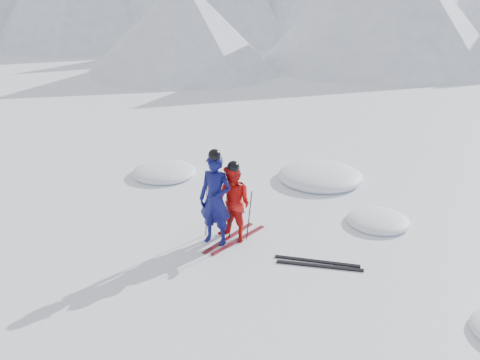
% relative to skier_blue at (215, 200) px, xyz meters
% --- Properties ---
extents(ground, '(160.00, 160.00, 0.00)m').
position_rel_skier_blue_xyz_m(ground, '(2.18, 0.49, -1.00)').
color(ground, white).
rests_on(ground, ground).
extents(skier_blue, '(0.73, 0.48, 1.99)m').
position_rel_skier_blue_xyz_m(skier_blue, '(0.00, 0.00, 0.00)').
color(skier_blue, '#0D0F52').
rests_on(skier_blue, ground).
extents(skier_red, '(0.95, 0.81, 1.70)m').
position_rel_skier_blue_xyz_m(skier_red, '(0.29, 0.26, -0.15)').
color(skier_red, red).
rests_on(skier_red, ground).
extents(pole_blue_left, '(0.13, 0.09, 1.32)m').
position_rel_skier_blue_xyz_m(pole_blue_left, '(-0.30, 0.15, -0.33)').
color(pole_blue_left, black).
rests_on(pole_blue_left, ground).
extents(pole_blue_right, '(0.13, 0.08, 1.32)m').
position_rel_skier_blue_xyz_m(pole_blue_right, '(0.25, 0.25, -0.33)').
color(pole_blue_right, black).
rests_on(pole_blue_right, ground).
extents(pole_red_left, '(0.11, 0.09, 1.13)m').
position_rel_skier_blue_xyz_m(pole_red_left, '(-0.01, 0.51, -0.43)').
color(pole_red_left, black).
rests_on(pole_red_left, ground).
extents(pole_red_right, '(0.11, 0.08, 1.13)m').
position_rel_skier_blue_xyz_m(pole_red_right, '(0.59, 0.41, -0.43)').
color(pole_red_right, black).
rests_on(pole_red_right, ground).
extents(ski_worn_left, '(0.42, 1.69, 0.03)m').
position_rel_skier_blue_xyz_m(ski_worn_left, '(0.17, 0.26, -0.98)').
color(ski_worn_left, black).
rests_on(ski_worn_left, ground).
extents(ski_worn_right, '(0.53, 1.66, 0.03)m').
position_rel_skier_blue_xyz_m(ski_worn_right, '(0.41, 0.26, -0.98)').
color(ski_worn_right, black).
rests_on(ski_worn_right, ground).
extents(ski_loose_a, '(1.68, 0.43, 0.03)m').
position_rel_skier_blue_xyz_m(ski_loose_a, '(2.22, 0.11, -0.98)').
color(ski_loose_a, black).
rests_on(ski_loose_a, ground).
extents(ski_loose_b, '(1.67, 0.48, 0.03)m').
position_rel_skier_blue_xyz_m(ski_loose_b, '(2.32, -0.04, -0.98)').
color(ski_loose_b, black).
rests_on(ski_loose_b, ground).
extents(snow_lumps, '(10.51, 7.06, 0.52)m').
position_rel_skier_blue_xyz_m(snow_lumps, '(0.56, 3.40, -1.00)').
color(snow_lumps, white).
rests_on(snow_lumps, ground).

